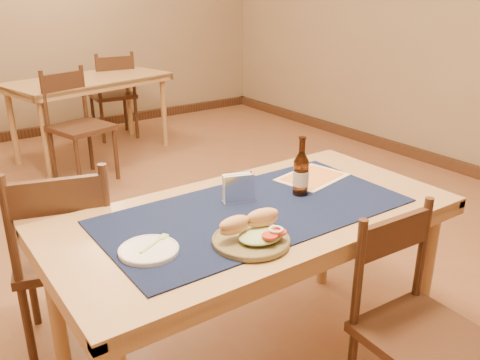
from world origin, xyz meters
TOP-DOWN VIEW (x-y plane):
  - room at (0.00, 0.00)m, footprint 6.04×7.04m
  - main_table at (0.00, -0.80)m, footprint 1.60×0.80m
  - placemat at (0.00, -0.80)m, footprint 1.20×0.60m
  - baseboard at (0.00, 0.00)m, footprint 6.00×7.00m
  - back_table at (0.50, 2.49)m, footprint 1.60×1.06m
  - chair_main_far at (-0.59, -0.21)m, footprint 0.53×0.53m
  - chair_main_near at (0.29, -1.38)m, footprint 0.41×0.41m
  - chair_back_near at (0.17, 1.89)m, footprint 0.53×0.53m
  - chair_back_far at (0.89, 2.91)m, footprint 0.46×0.46m
  - sandwich_plate at (-0.16, -1.01)m, footprint 0.27×0.27m
  - side_plate at (-0.48, -0.87)m, footprint 0.20×0.20m
  - fork at (-0.45, -0.84)m, footprint 0.14×0.08m
  - beer_bottle at (0.25, -0.78)m, footprint 0.07×0.07m
  - napkin_holder at (-0.00, -0.69)m, footprint 0.14×0.09m
  - menu_card at (0.43, -0.67)m, footprint 0.34×0.28m

SIDE VIEW (x-z plane):
  - baseboard at x=0.00m, z-range 0.00..0.10m
  - chair_main_near at x=0.29m, z-range 0.02..0.87m
  - chair_main_far at x=-0.59m, z-range 0.02..0.94m
  - chair_back_far at x=0.89m, z-range 0.02..0.94m
  - chair_back_near at x=0.17m, z-range 0.02..0.95m
  - main_table at x=0.00m, z-range 0.29..1.04m
  - back_table at x=0.50m, z-range 0.29..1.04m
  - placemat at x=0.00m, z-range 0.75..0.76m
  - menu_card at x=0.43m, z-range 0.76..0.76m
  - side_plate at x=-0.48m, z-range 0.76..0.77m
  - fork at x=-0.45m, z-range 0.77..0.77m
  - sandwich_plate at x=-0.16m, z-range 0.73..0.84m
  - napkin_holder at x=0.00m, z-range 0.75..0.87m
  - beer_bottle at x=0.25m, z-range 0.72..0.97m
  - room at x=0.00m, z-range -0.02..2.82m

